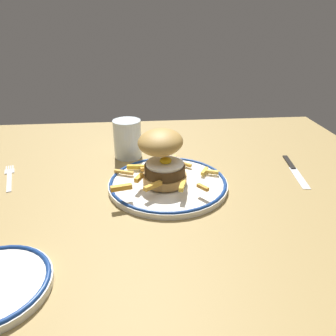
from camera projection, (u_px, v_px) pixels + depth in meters
ground_plane at (172, 200)px, 71.42cm from camera, size 111.07×103.02×4.00cm
dinner_plate at (168, 183)px, 72.59cm from camera, size 26.47×26.47×1.60cm
burger at (162, 156)px, 70.28cm from camera, size 13.38×13.69×11.46cm
fries_pile at (158, 175)px, 71.51cm from camera, size 24.06×20.94×3.00cm
water_glass at (128, 141)px, 86.36cm from camera, size 7.30×7.30×10.06cm
fork at (9, 177)px, 76.87cm from camera, size 5.69×14.14×0.36cm
knife at (293, 168)px, 81.09cm from camera, size 4.03×18.03×0.70cm
spoon at (170, 133)px, 103.96cm from camera, size 3.60×13.41×0.90cm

